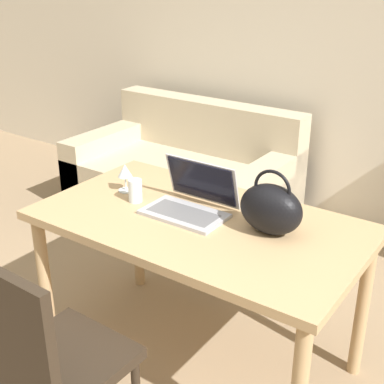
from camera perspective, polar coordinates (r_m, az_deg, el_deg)
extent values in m
cube|color=beige|center=(3.83, 18.63, 15.44)|extent=(10.00, 0.06, 2.70)
cube|color=tan|center=(2.36, 0.72, -3.32)|extent=(1.45, 0.82, 0.04)
cylinder|color=tan|center=(2.73, -15.39, -9.47)|extent=(0.06, 0.06, 0.73)
cylinder|color=tan|center=(3.14, -5.80, -4.04)|extent=(0.06, 0.06, 0.73)
cylinder|color=tan|center=(2.60, 17.72, -11.67)|extent=(0.06, 0.06, 0.73)
cube|color=#2D2319|center=(2.17, -13.41, -17.15)|extent=(0.45, 0.45, 0.05)
cube|color=#2D2319|center=(1.92, -18.73, -14.05)|extent=(0.42, 0.05, 0.47)
cylinder|color=#2D2319|center=(2.51, -12.55, -17.13)|extent=(0.04, 0.04, 0.39)
cube|color=#C1B293|center=(4.06, -1.22, 0.29)|extent=(1.61, 0.94, 0.42)
cube|color=#C1B293|center=(4.21, 1.72, 7.07)|extent=(1.61, 0.20, 0.40)
cube|color=#C1B293|center=(4.46, -8.60, 3.16)|extent=(0.20, 0.94, 0.56)
cube|color=#C1B293|center=(3.69, 7.67, -1.19)|extent=(0.20, 0.94, 0.56)
cube|color=#ADADB2|center=(2.38, -0.85, -2.35)|extent=(0.37, 0.22, 0.02)
cube|color=slate|center=(2.37, -0.93, -2.21)|extent=(0.32, 0.14, 0.00)
cube|color=#ADADB2|center=(2.44, 1.11, 1.17)|extent=(0.37, 0.07, 0.21)
cube|color=black|center=(2.43, 1.01, 1.16)|extent=(0.34, 0.06, 0.19)
cylinder|color=silver|center=(2.51, -6.07, 0.16)|extent=(0.07, 0.07, 0.11)
cylinder|color=silver|center=(2.65, -7.06, 0.19)|extent=(0.07, 0.07, 0.01)
cylinder|color=silver|center=(2.64, -7.10, 0.95)|extent=(0.01, 0.01, 0.07)
cone|color=silver|center=(2.61, -7.17, 2.30)|extent=(0.07, 0.07, 0.06)
ellipsoid|color=black|center=(2.22, 8.41, -1.83)|extent=(0.27, 0.17, 0.21)
torus|color=black|center=(2.18, 8.55, 0.33)|extent=(0.16, 0.01, 0.16)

